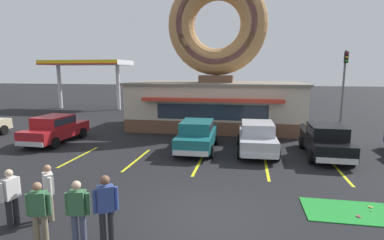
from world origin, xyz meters
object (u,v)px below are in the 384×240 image
at_px(car_teal, 197,134).
at_px(pedestrian_hooded_kid, 49,190).
at_px(golf_ball, 371,211).
at_px(pedestrian_clipboard_woman, 39,211).
at_px(car_red, 55,128).
at_px(traffic_light_pole, 344,77).
at_px(car_silver, 257,136).
at_px(pedestrian_beanie_man, 78,210).
at_px(trash_bin, 302,130).
at_px(car_black, 326,139).
at_px(pedestrian_blue_sweater_man, 11,195).
at_px(pedestrian_leather_jacket_man, 106,206).

xyz_separation_m(car_teal, pedestrian_hooded_kid, (-2.87, -8.19, 0.02)).
bearing_deg(car_teal, pedestrian_hooded_kid, -109.29).
bearing_deg(golf_ball, pedestrian_clipboard_woman, -159.00).
bearing_deg(car_red, traffic_light_pole, 29.82).
height_order(golf_ball, car_teal, car_teal).
xyz_separation_m(car_silver, pedestrian_hooded_kid, (-5.98, -8.32, 0.02)).
bearing_deg(car_silver, golf_ball, -62.89).
bearing_deg(golf_ball, pedestrian_beanie_man, -157.68).
distance_m(golf_ball, trash_bin, 10.10).
bearing_deg(trash_bin, pedestrian_clipboard_woman, -121.64).
bearing_deg(car_silver, car_teal, -177.65).
bearing_deg(pedestrian_beanie_man, car_black, 49.84).
xyz_separation_m(car_red, car_black, (14.90, -0.26, 0.00)).
relative_size(car_teal, pedestrian_beanie_man, 2.81).
height_order(car_red, pedestrian_hooded_kid, pedestrian_hooded_kid).
distance_m(pedestrian_hooded_kid, trash_bin, 15.06).
distance_m(car_black, pedestrian_beanie_man, 12.02).
height_order(pedestrian_blue_sweater_man, pedestrian_hooded_kid, pedestrian_hooded_kid).
xyz_separation_m(car_teal, trash_bin, (5.97, 4.00, -0.37)).
relative_size(golf_ball, car_red, 0.01).
xyz_separation_m(car_silver, car_black, (3.29, -0.17, 0.00)).
bearing_deg(car_silver, pedestrian_clipboard_woman, -119.52).
xyz_separation_m(car_teal, pedestrian_beanie_man, (-1.35, -9.23, 0.03)).
bearing_deg(car_teal, pedestrian_blue_sweater_man, -112.73).
bearing_deg(pedestrian_clipboard_woman, pedestrian_leather_jacket_man, 11.12).
bearing_deg(car_black, golf_ball, -91.05).
bearing_deg(pedestrian_blue_sweater_man, car_black, 40.75).
relative_size(car_silver, pedestrian_clipboard_woman, 2.88).
bearing_deg(pedestrian_beanie_man, traffic_light_pole, 60.12).
height_order(pedestrian_clipboard_woman, traffic_light_pole, traffic_light_pole).
bearing_deg(pedestrian_hooded_kid, golf_ball, 12.93).
height_order(golf_ball, trash_bin, trash_bin).
height_order(pedestrian_hooded_kid, pedestrian_clipboard_woman, pedestrian_hooded_kid).
bearing_deg(car_black, pedestrian_hooded_kid, -138.67).
distance_m(trash_bin, traffic_light_pole, 8.78).
height_order(car_silver, car_black, same).
height_order(car_teal, car_red, same).
bearing_deg(car_red, pedestrian_leather_jacket_man, -50.00).
height_order(pedestrian_clipboard_woman, trash_bin, pedestrian_clipboard_woman).
bearing_deg(pedestrian_leather_jacket_man, car_teal, 85.57).
relative_size(pedestrian_hooded_kid, pedestrian_clipboard_woman, 1.01).
distance_m(golf_ball, car_black, 6.11).
height_order(golf_ball, pedestrian_clipboard_woman, pedestrian_clipboard_woman).
distance_m(golf_ball, car_silver, 7.03).
height_order(car_red, pedestrian_leather_jacket_man, pedestrian_leather_jacket_man).
distance_m(car_red, pedestrian_blue_sweater_man, 10.15).
bearing_deg(pedestrian_blue_sweater_man, pedestrian_beanie_man, -13.02).
distance_m(car_silver, traffic_light_pole, 13.28).
bearing_deg(car_teal, pedestrian_leather_jacket_man, -94.43).
xyz_separation_m(car_black, pedestrian_beanie_man, (-7.75, -9.19, 0.03)).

